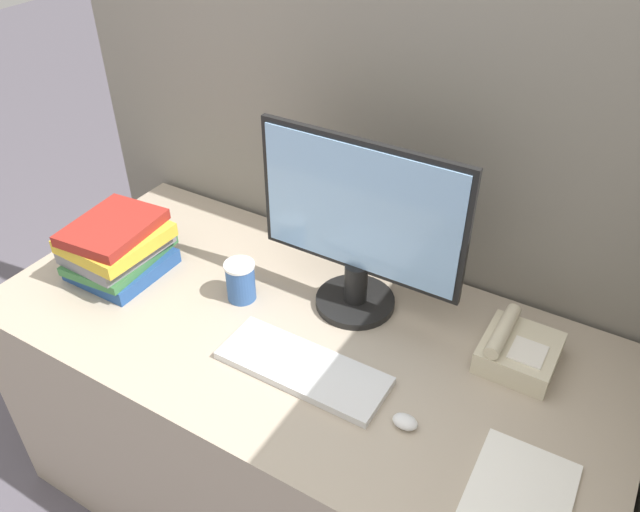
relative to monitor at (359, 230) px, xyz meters
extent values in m
cube|color=gray|center=(-0.08, 0.27, -0.15)|extent=(2.05, 0.04, 1.69)
cube|color=tan|center=(-0.08, -0.16, -0.62)|extent=(1.65, 0.79, 0.76)
cylinder|color=black|center=(0.00, 0.00, -0.23)|extent=(0.21, 0.21, 0.02)
cylinder|color=black|center=(0.00, 0.00, -0.17)|extent=(0.06, 0.06, 0.11)
cube|color=black|center=(0.00, 0.00, 0.06)|extent=(0.55, 0.02, 0.37)
cube|color=#8CB7E5|center=(0.00, -0.01, 0.06)|extent=(0.53, 0.01, 0.34)
cube|color=silver|center=(0.01, -0.28, -0.23)|extent=(0.42, 0.15, 0.02)
ellipsoid|color=silver|center=(0.29, -0.31, -0.23)|extent=(0.06, 0.04, 0.03)
cylinder|color=#335999|center=(-0.28, -0.14, -0.19)|extent=(0.08, 0.08, 0.11)
cylinder|color=white|center=(-0.28, -0.14, -0.13)|extent=(0.08, 0.08, 0.01)
cube|color=#264C8C|center=(-0.65, -0.22, -0.22)|extent=(0.23, 0.24, 0.04)
cube|color=#38723F|center=(-0.65, -0.21, -0.19)|extent=(0.22, 0.29, 0.02)
cube|color=slate|center=(-0.65, -0.22, -0.15)|extent=(0.21, 0.27, 0.04)
cube|color=gold|center=(-0.64, -0.22, -0.12)|extent=(0.24, 0.26, 0.04)
cube|color=maroon|center=(-0.64, -0.23, -0.08)|extent=(0.22, 0.27, 0.03)
cube|color=beige|center=(0.44, 0.01, -0.21)|extent=(0.17, 0.19, 0.06)
cube|color=white|center=(0.46, -0.01, -0.18)|extent=(0.08, 0.08, 0.00)
cylinder|color=beige|center=(0.39, 0.01, -0.16)|extent=(0.04, 0.18, 0.04)
cube|color=white|center=(0.55, -0.34, -0.24)|extent=(0.20, 0.25, 0.01)
camera|label=1|loc=(0.58, -1.15, 0.87)|focal=35.00mm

